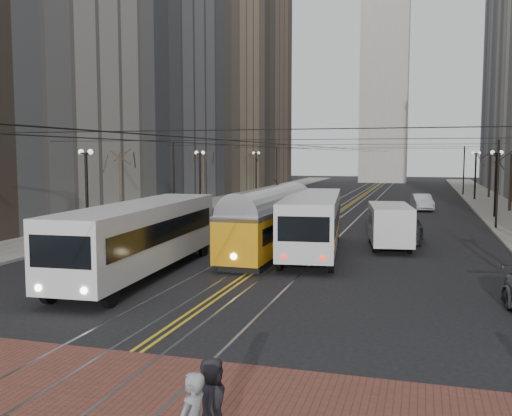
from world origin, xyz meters
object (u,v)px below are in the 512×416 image
Objects in this scene: streetcar at (270,228)px; sedan_silver at (422,202)px; transit_bus at (141,240)px; pedestrian_a at (212,402)px; rear_bus at (313,224)px; cargo_van at (390,227)px; sedan_grey at (407,229)px.

streetcar is 2.54× the size of sedan_silver.
pedestrian_a is at bearing -61.01° from transit_bus.
rear_bus reaches higher than sedan_silver.
rear_bus reaches higher than cargo_van.
pedestrian_a is at bearing -91.14° from rear_bus.
cargo_van is (10.52, 10.96, -0.37)m from transit_bus.
transit_bus is 1.07× the size of streetcar.
rear_bus reaches higher than sedan_grey.
streetcar is 29.18m from sedan_silver.
sedan_grey is at bearing -101.51° from sedan_silver.
streetcar is at bearing -170.61° from rear_bus.
rear_bus is at bearing -151.54° from cargo_van.
sedan_silver reaches higher than sedan_grey.
cargo_van is at bearing -106.62° from sedan_grey.
rear_bus is 7.65m from sedan_grey.
sedan_grey is 21.62m from sedan_silver.
rear_bus is 21.58m from pedestrian_a.
pedestrian_a is (-2.88, -27.22, 0.07)m from sedan_grey.
rear_bus is 2.67× the size of sedan_grey.
transit_bus is at bearing -119.17° from streetcar.
streetcar is at bearing -4.73° from pedestrian_a.
sedan_grey is at bearing 46.75° from transit_bus.
streetcar is 21.27m from pedestrian_a.
streetcar reaches higher than sedan_silver.
sedan_silver is (0.85, 21.60, 0.00)m from sedan_grey.
rear_bus is at bearing -11.09° from pedestrian_a.
transit_bus is 8.40m from streetcar.
rear_bus is 5.05m from cargo_van.
sedan_grey is (7.27, 6.42, -0.66)m from streetcar.
streetcar is 2.63× the size of sedan_grey.
cargo_van reaches higher than pedestrian_a.
sedan_silver is at bearing 77.67° from cargo_van.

